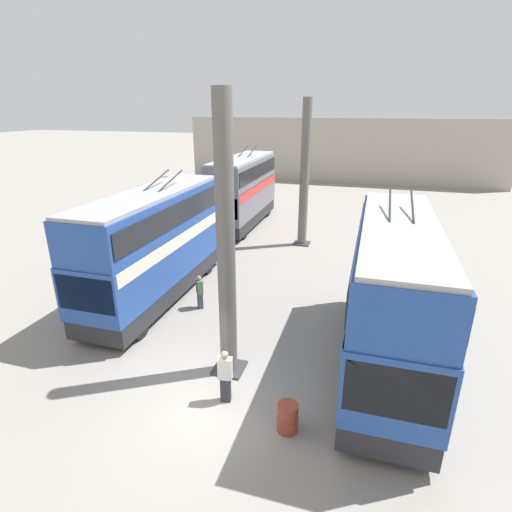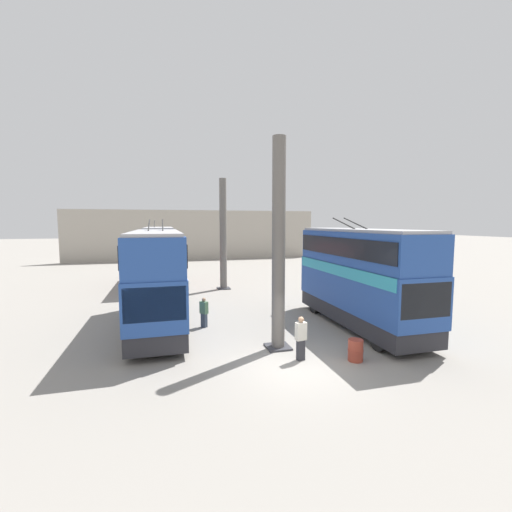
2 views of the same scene
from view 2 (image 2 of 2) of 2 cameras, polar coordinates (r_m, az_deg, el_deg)
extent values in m
plane|color=gray|center=(13.39, 6.90, -18.15)|extent=(240.00, 240.00, 0.00)
cube|color=#A8A093|center=(50.72, -9.91, 3.46)|extent=(0.50, 36.00, 7.19)
cylinder|color=#605B56|center=(14.37, 3.79, 1.86)|extent=(0.56, 0.56, 8.90)
cube|color=#333338|center=(15.30, 3.68, -14.86)|extent=(1.01, 1.01, 0.08)
cylinder|color=#605B56|center=(27.73, -5.50, 3.62)|extent=(0.56, 0.56, 8.90)
cube|color=#333338|center=(28.22, -5.41, -5.37)|extent=(1.01, 1.01, 0.08)
cylinder|color=black|center=(16.90, 25.79, -11.63)|extent=(1.09, 0.30, 1.09)
cylinder|color=black|center=(15.65, 19.82, -12.77)|extent=(1.09, 0.30, 1.09)
cylinder|color=black|center=(21.89, 14.79, -7.38)|extent=(1.09, 0.30, 1.09)
cylinder|color=black|center=(20.94, 9.76, -7.87)|extent=(1.09, 0.30, 1.09)
cube|color=#28282D|center=(18.77, 16.72, -9.12)|extent=(9.15, 2.45, 0.80)
cube|color=#234793|center=(18.46, 16.85, -4.66)|extent=(9.34, 2.50, 2.17)
cube|color=teal|center=(18.34, 16.92, -2.16)|extent=(9.06, 2.54, 0.55)
cube|color=#234793|center=(18.23, 17.02, 1.28)|extent=(9.25, 2.43, 1.66)
cube|color=black|center=(18.22, 17.02, 1.54)|extent=(8.97, 2.51, 0.91)
cube|color=#9E9EA3|center=(18.19, 17.10, 4.11)|extent=(9.15, 2.25, 0.14)
cube|color=black|center=(14.80, 26.42, -6.65)|extent=(0.12, 2.30, 1.39)
cylinder|color=#282828|center=(19.36, 16.16, 5.28)|extent=(2.35, 0.07, 0.65)
cylinder|color=#282828|center=(19.00, 14.35, 5.32)|extent=(2.35, 0.07, 0.65)
cylinder|color=black|center=(15.27, -12.15, -13.04)|extent=(1.08, 0.30, 1.08)
cylinder|color=black|center=(15.32, -20.23, -13.20)|extent=(1.08, 0.30, 1.08)
cylinder|color=black|center=(21.65, -13.10, -7.50)|extent=(1.08, 0.30, 1.08)
cylinder|color=black|center=(21.69, -18.70, -7.63)|extent=(1.08, 0.30, 1.08)
cube|color=#28282D|center=(18.49, -16.03, -9.34)|extent=(9.44, 2.45, 0.79)
cube|color=#234793|center=(18.18, -16.16, -4.96)|extent=(9.63, 2.50, 2.08)
cube|color=silver|center=(18.06, -16.22, -2.58)|extent=(9.34, 2.54, 0.55)
cube|color=#234793|center=(17.94, -16.32, 0.92)|extent=(9.54, 2.43, 1.66)
cube|color=black|center=(17.93, -16.32, 1.19)|extent=(9.25, 2.51, 0.92)
cube|color=#9E9EA3|center=(17.89, -16.39, 3.80)|extent=(9.44, 2.25, 0.14)
cube|color=black|center=(13.48, -16.50, -7.72)|extent=(0.12, 2.30, 1.33)
cylinder|color=#282828|center=(19.09, -15.30, 5.01)|extent=(2.35, 0.07, 0.65)
cylinder|color=#282828|center=(19.10, -17.41, 4.95)|extent=(2.35, 0.07, 0.65)
cylinder|color=black|center=(27.72, -13.58, -4.65)|extent=(1.08, 0.30, 1.08)
cylinder|color=black|center=(27.75, -17.93, -4.76)|extent=(1.08, 0.30, 1.08)
cylinder|color=black|center=(33.88, -13.89, -2.82)|extent=(1.08, 0.30, 1.08)
cylinder|color=black|center=(33.90, -17.44, -2.91)|extent=(1.08, 0.30, 1.08)
cube|color=#28282D|center=(30.86, -15.71, -3.38)|extent=(9.05, 2.45, 0.79)
cube|color=slate|center=(30.68, -15.78, -0.72)|extent=(9.24, 2.50, 2.09)
cube|color=red|center=(30.61, -15.82, 0.71)|extent=(8.96, 2.54, 0.55)
cube|color=slate|center=(30.54, -15.88, 2.79)|extent=(9.14, 2.43, 1.68)
cube|color=black|center=(30.53, -15.88, 2.94)|extent=(8.87, 2.51, 0.92)
cube|color=#9E9EA3|center=(30.51, -15.92, 4.49)|extent=(9.05, 2.25, 0.14)
cube|color=black|center=(26.13, -15.89, -1.33)|extent=(0.12, 2.30, 1.34)
cylinder|color=#282828|center=(31.66, -15.28, 5.19)|extent=(2.35, 0.07, 0.65)
cylinder|color=#282828|center=(31.67, -16.55, 5.16)|extent=(2.35, 0.07, 0.65)
cube|color=#384251|center=(18.17, -8.65, -10.54)|extent=(0.36, 0.34, 0.72)
cube|color=#4C7051|center=(18.00, -8.68, -8.49)|extent=(0.48, 0.44, 0.62)
sphere|color=#A37A5B|center=(17.90, -8.70, -7.21)|extent=(0.20, 0.20, 0.20)
cube|color=#2D2D33|center=(14.02, 7.46, -15.26)|extent=(0.24, 0.33, 0.81)
cube|color=beige|center=(13.77, 7.50, -12.32)|extent=(0.30, 0.45, 0.70)
sphere|color=#A37A5B|center=(13.64, 7.52, -10.45)|extent=(0.23, 0.23, 0.23)
cylinder|color=#933828|center=(14.37, 16.25, -14.83)|extent=(0.58, 0.58, 0.85)
cylinder|color=#933828|center=(14.37, 16.25, -14.83)|extent=(0.61, 0.61, 0.04)
camera|label=1|loc=(9.70, 58.07, 21.14)|focal=28.00mm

